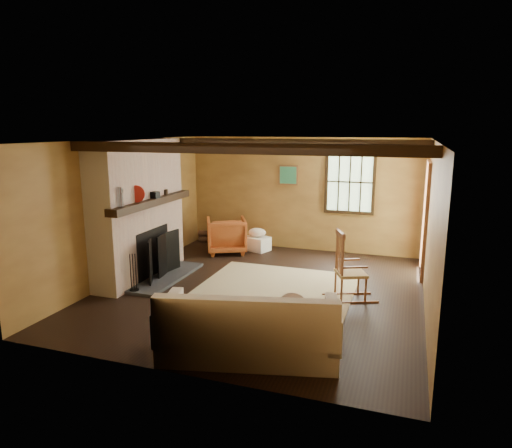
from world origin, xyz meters
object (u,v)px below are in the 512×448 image
at_px(sofa, 249,332).
at_px(rocking_chair, 348,271).
at_px(laundry_basket, 257,244).
at_px(armchair, 226,235).
at_px(fireplace, 140,215).

bearing_deg(sofa, rocking_chair, 55.89).
height_order(laundry_basket, armchair, armchair).
relative_size(fireplace, rocking_chair, 2.22).
height_order(fireplace, rocking_chair, fireplace).
bearing_deg(sofa, armchair, 102.45).
height_order(sofa, armchair, sofa).
relative_size(fireplace, sofa, 1.09).
bearing_deg(armchair, laundry_basket, -173.98).
bearing_deg(armchair, fireplace, 41.48).
xyz_separation_m(fireplace, rocking_chair, (3.60, 0.05, -0.65)).
xyz_separation_m(fireplace, laundry_basket, (1.37, 2.30, -0.95)).
xyz_separation_m(rocking_chair, laundry_basket, (-2.23, 2.25, -0.31)).
bearing_deg(armchair, sofa, 89.77).
bearing_deg(rocking_chair, laundry_basket, 21.44).
distance_m(fireplace, sofa, 3.59).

